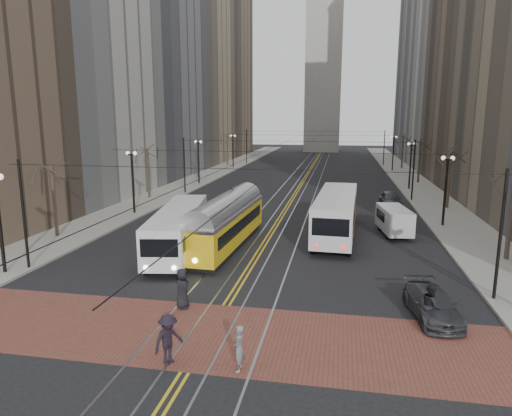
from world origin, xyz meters
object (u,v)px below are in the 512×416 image
at_px(clock_tower, 326,7).
at_px(cargo_van, 394,222).
at_px(sedan_grey, 390,199).
at_px(pedestrian_b, 239,348).
at_px(pedestrian_a, 182,288).
at_px(pedestrian_d, 168,339).
at_px(streetcar, 226,226).
at_px(sedan_parked, 432,304).
at_px(pedestrian_c, 431,305).
at_px(transit_bus, 179,231).
at_px(rear_bus, 336,215).

distance_m(clock_tower, cargo_van, 94.67).
height_order(sedan_grey, pedestrian_b, pedestrian_b).
height_order(pedestrian_a, pedestrian_d, pedestrian_a).
bearing_deg(pedestrian_a, clock_tower, -9.36).
bearing_deg(streetcar, clock_tower, 91.25).
xyz_separation_m(clock_tower, pedestrian_b, (1.87, -108.50, -35.09)).
bearing_deg(streetcar, sedan_parked, -35.75).
bearing_deg(pedestrian_a, sedan_grey, -32.13).
distance_m(clock_tower, streetcar, 99.24).
distance_m(cargo_van, pedestrian_c, 16.00).
bearing_deg(pedestrian_c, transit_bus, 58.45).
height_order(transit_bus, pedestrian_d, transit_bus).
xyz_separation_m(sedan_grey, pedestrian_d, (-11.02, -32.47, 0.17)).
relative_size(rear_bus, sedan_grey, 2.70).
xyz_separation_m(rear_bus, pedestrian_c, (4.26, -14.79, -0.65)).
distance_m(sedan_parked, pedestrian_d, 11.86).
bearing_deg(streetcar, pedestrian_b, -71.45).
bearing_deg(pedestrian_b, pedestrian_d, -94.49).
relative_size(clock_tower, cargo_van, 13.82).
bearing_deg(clock_tower, cargo_van, -83.87).
relative_size(cargo_van, pedestrian_b, 2.79).
height_order(rear_bus, pedestrian_c, rear_bus).
height_order(transit_bus, pedestrian_b, transit_bus).
bearing_deg(pedestrian_a, pedestrian_d, -174.56).
bearing_deg(pedestrian_c, sedan_grey, -2.86).
relative_size(rear_bus, pedestrian_a, 6.40).
height_order(transit_bus, pedestrian_c, transit_bus).
bearing_deg(pedestrian_d, cargo_van, 4.92).
bearing_deg(pedestrian_b, rear_bus, 166.52).
relative_size(clock_tower, sedan_grey, 14.25).
bearing_deg(streetcar, rear_bus, 32.62).
relative_size(cargo_van, pedestrian_c, 2.48).
bearing_deg(pedestrian_a, pedestrian_b, -150.09).
distance_m(clock_tower, sedan_grey, 84.39).
distance_m(cargo_van, pedestrian_a, 19.73).
xyz_separation_m(pedestrian_b, pedestrian_d, (-2.64, 0.00, 0.10)).
bearing_deg(sedan_grey, clock_tower, 94.54).
bearing_deg(sedan_parked, pedestrian_a, 177.48).
xyz_separation_m(rear_bus, sedan_grey, (5.25, 12.69, -0.84)).
height_order(cargo_van, pedestrian_b, cargo_van).
height_order(clock_tower, pedestrian_c, clock_tower).
bearing_deg(sedan_grey, pedestrian_d, -111.88).
distance_m(pedestrian_b, pedestrian_d, 2.64).
distance_m(transit_bus, pedestrian_c, 17.01).
relative_size(transit_bus, sedan_grey, 2.52).
distance_m(streetcar, pedestrian_d, 15.59).
height_order(transit_bus, sedan_parked, transit_bus).
bearing_deg(pedestrian_a, cargo_van, -43.41).
bearing_deg(cargo_van, sedan_grey, 77.30).
xyz_separation_m(sedan_grey, sedan_parked, (-0.75, -26.55, -0.14)).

